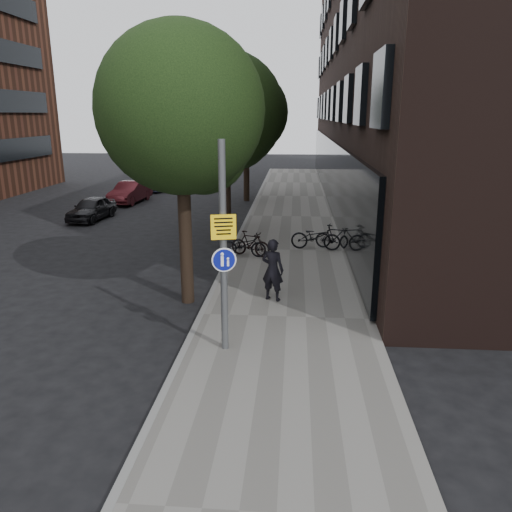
# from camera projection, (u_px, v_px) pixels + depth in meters

# --- Properties ---
(ground) EXTENTS (120.00, 120.00, 0.00)m
(ground) POSITION_uv_depth(u_px,v_px,m) (270.00, 387.00, 9.82)
(ground) COLOR black
(ground) RESTS_ON ground
(sidewalk) EXTENTS (4.50, 60.00, 0.12)m
(sidewalk) POSITION_uv_depth(u_px,v_px,m) (290.00, 251.00, 19.38)
(sidewalk) COLOR slate
(sidewalk) RESTS_ON ground
(curb_edge) EXTENTS (0.15, 60.00, 0.13)m
(curb_edge) POSITION_uv_depth(u_px,v_px,m) (232.00, 250.00, 19.54)
(curb_edge) COLOR slate
(curb_edge) RESTS_ON ground
(building_right_dark_brick) EXTENTS (12.00, 40.00, 18.00)m
(building_right_dark_brick) POSITION_uv_depth(u_px,v_px,m) (444.00, 43.00, 27.82)
(building_right_dark_brick) COLOR black
(building_right_dark_brick) RESTS_ON ground
(street_tree_near) EXTENTS (4.40, 4.40, 7.50)m
(street_tree_near) POSITION_uv_depth(u_px,v_px,m) (185.00, 117.00, 13.07)
(street_tree_near) COLOR black
(street_tree_near) RESTS_ON ground
(street_tree_mid) EXTENTS (5.00, 5.00, 7.80)m
(street_tree_mid) POSITION_uv_depth(u_px,v_px,m) (228.00, 116.00, 21.22)
(street_tree_mid) COLOR black
(street_tree_mid) RESTS_ON ground
(street_tree_far) EXTENTS (5.00, 5.00, 7.80)m
(street_tree_far) POSITION_uv_depth(u_px,v_px,m) (248.00, 116.00, 29.85)
(street_tree_far) COLOR black
(street_tree_far) RESTS_ON ground
(signpost) EXTENTS (0.52, 0.16, 4.59)m
(signpost) POSITION_uv_depth(u_px,v_px,m) (223.00, 249.00, 10.59)
(signpost) COLOR #595B5E
(signpost) RESTS_ON sidewalk
(pedestrian) EXTENTS (0.75, 0.63, 1.77)m
(pedestrian) POSITION_uv_depth(u_px,v_px,m) (273.00, 270.00, 13.91)
(pedestrian) COLOR black
(pedestrian) RESTS_ON sidewalk
(parked_bike_facade_near) EXTENTS (2.00, 0.95, 1.01)m
(parked_bike_facade_near) POSITION_uv_depth(u_px,v_px,m) (316.00, 237.00, 19.28)
(parked_bike_facade_near) COLOR black
(parked_bike_facade_near) RESTS_ON sidewalk
(parked_bike_facade_far) EXTENTS (1.62, 0.85, 0.94)m
(parked_bike_facade_far) POSITION_uv_depth(u_px,v_px,m) (335.00, 237.00, 19.39)
(parked_bike_facade_far) COLOR black
(parked_bike_facade_far) RESTS_ON sidewalk
(parked_bike_curb_near) EXTENTS (1.72, 0.76, 0.87)m
(parked_bike_curb_near) POSITION_uv_depth(u_px,v_px,m) (244.00, 245.00, 18.36)
(parked_bike_curb_near) COLOR black
(parked_bike_curb_near) RESTS_ON sidewalk
(parked_bike_curb_far) EXTENTS (1.62, 0.96, 0.94)m
(parked_bike_curb_far) POSITION_uv_depth(u_px,v_px,m) (250.00, 244.00, 18.40)
(parked_bike_curb_far) COLOR black
(parked_bike_curb_far) RESTS_ON sidewalk
(parked_car_near) EXTENTS (1.71, 3.56, 1.17)m
(parked_car_near) POSITION_uv_depth(u_px,v_px,m) (92.00, 208.00, 25.29)
(parked_car_near) COLOR black
(parked_car_near) RESTS_ON ground
(parked_car_mid) EXTENTS (1.76, 3.99, 1.27)m
(parked_car_mid) POSITION_uv_depth(u_px,v_px,m) (130.00, 192.00, 30.22)
(parked_car_mid) COLOR #4E161B
(parked_car_mid) RESTS_ON ground
(parked_car_far) EXTENTS (2.24, 4.43, 1.23)m
(parked_car_far) POSITION_uv_depth(u_px,v_px,m) (159.00, 181.00, 35.59)
(parked_car_far) COLOR #191E2E
(parked_car_far) RESTS_ON ground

